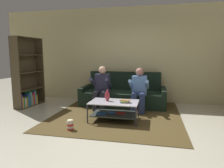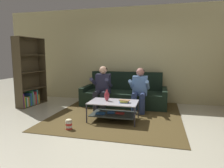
{
  "view_description": "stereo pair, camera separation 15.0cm",
  "coord_description": "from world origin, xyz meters",
  "px_view_note": "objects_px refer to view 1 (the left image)",
  "views": [
    {
      "loc": [
        0.78,
        -3.82,
        1.44
      ],
      "look_at": [
        -0.22,
        0.82,
        0.76
      ],
      "focal_mm": 32.0,
      "sensor_mm": 36.0,
      "label": 1
    },
    {
      "loc": [
        0.93,
        -3.78,
        1.44
      ],
      "look_at": [
        -0.22,
        0.82,
        0.76
      ],
      "focal_mm": 32.0,
      "sensor_mm": 36.0,
      "label": 2
    }
  ],
  "objects_px": {
    "vase": "(107,96)",
    "popcorn_tub": "(70,125)",
    "book_stack": "(125,101)",
    "bookshelf": "(27,81)",
    "couch": "(123,95)",
    "person_seated_left": "(101,86)",
    "person_seated_right": "(139,88)",
    "coffee_table": "(114,108)"
  },
  "relations": [
    {
      "from": "person_seated_left",
      "to": "popcorn_tub",
      "type": "bearing_deg",
      "value": -96.66
    },
    {
      "from": "book_stack",
      "to": "bookshelf",
      "type": "height_order",
      "value": "bookshelf"
    },
    {
      "from": "person_seated_left",
      "to": "coffee_table",
      "type": "height_order",
      "value": "person_seated_left"
    },
    {
      "from": "bookshelf",
      "to": "coffee_table",
      "type": "bearing_deg",
      "value": -16.18
    },
    {
      "from": "bookshelf",
      "to": "person_seated_right",
      "type": "bearing_deg",
      "value": 1.84
    },
    {
      "from": "person_seated_left",
      "to": "popcorn_tub",
      "type": "distance_m",
      "value": 1.72
    },
    {
      "from": "vase",
      "to": "popcorn_tub",
      "type": "distance_m",
      "value": 1.06
    },
    {
      "from": "couch",
      "to": "coffee_table",
      "type": "distance_m",
      "value": 1.47
    },
    {
      "from": "person_seated_left",
      "to": "book_stack",
      "type": "xyz_separation_m",
      "value": [
        0.77,
        -0.92,
        -0.16
      ]
    },
    {
      "from": "bookshelf",
      "to": "couch",
      "type": "bearing_deg",
      "value": 14.41
    },
    {
      "from": "coffee_table",
      "to": "vase",
      "type": "bearing_deg",
      "value": 163.68
    },
    {
      "from": "person_seated_right",
      "to": "popcorn_tub",
      "type": "distance_m",
      "value": 2.08
    },
    {
      "from": "bookshelf",
      "to": "book_stack",
      "type": "bearing_deg",
      "value": -15.49
    },
    {
      "from": "vase",
      "to": "bookshelf",
      "type": "distance_m",
      "value": 2.64
    },
    {
      "from": "couch",
      "to": "person_seated_left",
      "type": "height_order",
      "value": "person_seated_left"
    },
    {
      "from": "vase",
      "to": "popcorn_tub",
      "type": "bearing_deg",
      "value": -124.76
    },
    {
      "from": "person_seated_right",
      "to": "coffee_table",
      "type": "bearing_deg",
      "value": -118.57
    },
    {
      "from": "book_stack",
      "to": "vase",
      "type": "bearing_deg",
      "value": 168.83
    },
    {
      "from": "person_seated_left",
      "to": "book_stack",
      "type": "height_order",
      "value": "person_seated_left"
    },
    {
      "from": "person_seated_left",
      "to": "vase",
      "type": "distance_m",
      "value": 0.92
    },
    {
      "from": "coffee_table",
      "to": "person_seated_left",
      "type": "bearing_deg",
      "value": 120.43
    },
    {
      "from": "person_seated_right",
      "to": "bookshelf",
      "type": "height_order",
      "value": "bookshelf"
    },
    {
      "from": "couch",
      "to": "popcorn_tub",
      "type": "distance_m",
      "value": 2.33
    },
    {
      "from": "vase",
      "to": "popcorn_tub",
      "type": "relative_size",
      "value": 1.14
    },
    {
      "from": "person_seated_left",
      "to": "book_stack",
      "type": "bearing_deg",
      "value": -50.1
    },
    {
      "from": "popcorn_tub",
      "to": "person_seated_right",
      "type": "bearing_deg",
      "value": 53.84
    },
    {
      "from": "person_seated_left",
      "to": "vase",
      "type": "height_order",
      "value": "person_seated_left"
    },
    {
      "from": "couch",
      "to": "vase",
      "type": "xyz_separation_m",
      "value": [
        -0.14,
        -1.42,
        0.25
      ]
    },
    {
      "from": "couch",
      "to": "book_stack",
      "type": "distance_m",
      "value": 1.53
    },
    {
      "from": "person_seated_left",
      "to": "vase",
      "type": "bearing_deg",
      "value": -66.73
    },
    {
      "from": "vase",
      "to": "book_stack",
      "type": "bearing_deg",
      "value": -11.17
    },
    {
      "from": "book_stack",
      "to": "bookshelf",
      "type": "relative_size",
      "value": 0.13
    },
    {
      "from": "coffee_table",
      "to": "popcorn_tub",
      "type": "xyz_separation_m",
      "value": [
        -0.71,
        -0.75,
        -0.18
      ]
    },
    {
      "from": "person_seated_right",
      "to": "coffee_table",
      "type": "relative_size",
      "value": 1.06
    },
    {
      "from": "book_stack",
      "to": "popcorn_tub",
      "type": "relative_size",
      "value": 1.14
    },
    {
      "from": "couch",
      "to": "vase",
      "type": "distance_m",
      "value": 1.45
    },
    {
      "from": "person_seated_right",
      "to": "popcorn_tub",
      "type": "relative_size",
      "value": 5.18
    },
    {
      "from": "person_seated_left",
      "to": "bookshelf",
      "type": "distance_m",
      "value": 2.17
    },
    {
      "from": "couch",
      "to": "person_seated_right",
      "type": "relative_size",
      "value": 2.15
    },
    {
      "from": "person_seated_right",
      "to": "vase",
      "type": "bearing_deg",
      "value": -127.44
    },
    {
      "from": "couch",
      "to": "bookshelf",
      "type": "relative_size",
      "value": 1.24
    },
    {
      "from": "vase",
      "to": "popcorn_tub",
      "type": "height_order",
      "value": "vase"
    }
  ]
}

